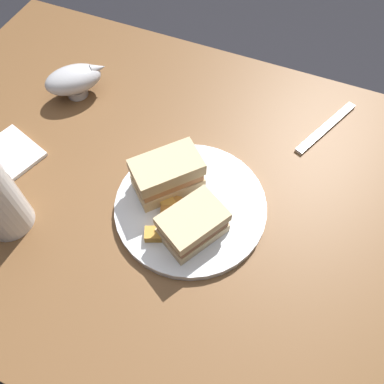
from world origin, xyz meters
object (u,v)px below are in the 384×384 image
Objects in this scene: sandwich_half_left at (167,175)px; gravy_boat at (74,80)px; fork at (326,127)px; sandwich_half_right at (193,225)px; napkin at (11,153)px; plate at (191,206)px.

gravy_boat is at bearing 152.01° from sandwich_half_left.
fork is (0.23, 0.26, -0.05)m from sandwich_half_left.
napkin is (-0.39, 0.03, -0.04)m from sandwich_half_right.
fork is at bearing 64.24° from sandwich_half_right.
plate is at bearing 3.57° from napkin.
sandwich_half_left is 0.35m from fork.
plate is 0.33m from fork.
napkin is 0.61× the size of fork.
gravy_boat is 0.73× the size of fork.
plate is 0.37m from napkin.
napkin is at bearing -172.40° from sandwich_half_left.
gravy_boat is at bearing 153.09° from plate.
fork is at bearing 47.86° from sandwich_half_left.
plate is 0.07m from sandwich_half_left.
sandwich_half_left is at bearing 159.42° from plate.
sandwich_half_left is 0.73× the size of fork.
napkin is 0.62m from fork.
sandwich_half_right is 0.68× the size of fork.
sandwich_half_left is at bearing -27.99° from gravy_boat.
sandwich_half_right reaches higher than fork.
sandwich_half_left is 0.32m from gravy_boat.
gravy_boat reaches higher than fork.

